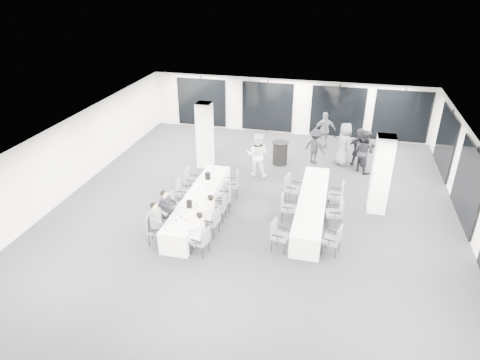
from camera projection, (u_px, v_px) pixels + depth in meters
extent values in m
cube|color=black|center=(254.00, 210.00, 15.20)|extent=(14.00, 16.00, 0.02)
cube|color=silver|center=(255.00, 136.00, 13.93)|extent=(14.00, 16.00, 0.02)
cube|color=silver|center=(72.00, 155.00, 16.03)|extent=(0.02, 16.00, 2.80)
cube|color=silver|center=(478.00, 198.00, 13.10)|extent=(0.02, 16.00, 2.80)
cube|color=silver|center=(287.00, 107.00, 21.52)|extent=(14.00, 0.02, 2.80)
cube|color=black|center=(287.00, 108.00, 21.48)|extent=(13.60, 0.06, 2.50)
cube|color=black|center=(468.00, 185.00, 14.00)|extent=(0.06, 14.00, 2.50)
cube|color=white|center=(205.00, 135.00, 17.93)|extent=(0.60, 0.60, 2.80)
cube|color=white|center=(381.00, 175.00, 14.55)|extent=(0.60, 0.60, 2.80)
cube|color=white|center=(199.00, 205.00, 14.75)|extent=(0.90, 5.00, 0.75)
cube|color=white|center=(311.00, 208.00, 14.59)|extent=(0.90, 5.00, 0.75)
cylinder|color=black|center=(280.00, 153.00, 18.51)|extent=(0.64, 0.64, 1.00)
cylinder|color=black|center=(281.00, 142.00, 18.29)|extent=(0.73, 0.73, 0.02)
cube|color=#56585F|center=(156.00, 230.00, 13.20)|extent=(0.55, 0.57, 0.08)
cube|color=#56585F|center=(148.00, 222.00, 13.09)|extent=(0.15, 0.47, 0.47)
cylinder|color=black|center=(152.00, 233.00, 13.50)|extent=(0.04, 0.04, 0.42)
cylinder|color=black|center=(149.00, 240.00, 13.14)|extent=(0.04, 0.04, 0.42)
cylinder|color=black|center=(165.00, 233.00, 13.49)|extent=(0.04, 0.04, 0.42)
cylinder|color=black|center=(162.00, 241.00, 13.12)|extent=(0.04, 0.04, 0.42)
cube|color=black|center=(157.00, 221.00, 13.35)|extent=(0.35, 0.11, 0.04)
cube|color=black|center=(154.00, 230.00, 12.90)|extent=(0.35, 0.11, 0.04)
cube|color=#56585F|center=(166.00, 217.00, 13.88)|extent=(0.49, 0.51, 0.08)
cube|color=#56585F|center=(159.00, 209.00, 13.81)|extent=(0.08, 0.47, 0.46)
cylinder|color=black|center=(164.00, 220.00, 14.22)|extent=(0.04, 0.04, 0.41)
cylinder|color=black|center=(158.00, 226.00, 13.87)|extent=(0.04, 0.04, 0.41)
cylinder|color=black|center=(175.00, 221.00, 14.11)|extent=(0.04, 0.04, 0.41)
cylinder|color=black|center=(170.00, 228.00, 13.77)|extent=(0.04, 0.04, 0.41)
cube|color=black|center=(169.00, 209.00, 14.02)|extent=(0.34, 0.06, 0.04)
cube|color=black|center=(162.00, 217.00, 13.59)|extent=(0.34, 0.06, 0.04)
cube|color=#56585F|center=(176.00, 205.00, 14.68)|extent=(0.48, 0.49, 0.07)
cube|color=#56585F|center=(170.00, 198.00, 14.64)|extent=(0.12, 0.42, 0.42)
cylinder|color=black|center=(175.00, 207.00, 14.99)|extent=(0.03, 0.03, 0.37)
cylinder|color=black|center=(169.00, 212.00, 14.69)|extent=(0.03, 0.03, 0.37)
cylinder|color=black|center=(184.00, 209.00, 14.87)|extent=(0.03, 0.03, 0.37)
cylinder|color=black|center=(178.00, 214.00, 14.57)|extent=(0.03, 0.03, 0.37)
cube|color=black|center=(179.00, 198.00, 14.80)|extent=(0.31, 0.08, 0.04)
cube|color=black|center=(172.00, 204.00, 14.42)|extent=(0.31, 0.08, 0.04)
cube|color=#56585F|center=(184.00, 193.00, 15.38)|extent=(0.48, 0.50, 0.08)
cube|color=#56585F|center=(178.00, 185.00, 15.30)|extent=(0.07, 0.47, 0.47)
cylinder|color=black|center=(181.00, 195.00, 15.71)|extent=(0.04, 0.04, 0.42)
cylinder|color=black|center=(178.00, 201.00, 15.36)|extent=(0.04, 0.04, 0.42)
cylinder|color=black|center=(192.00, 197.00, 15.64)|extent=(0.04, 0.04, 0.42)
cylinder|color=black|center=(188.00, 202.00, 15.28)|extent=(0.04, 0.04, 0.42)
cube|color=black|center=(186.00, 185.00, 15.53)|extent=(0.35, 0.05, 0.04)
cube|color=black|center=(182.00, 192.00, 15.09)|extent=(0.35, 0.05, 0.04)
cube|color=#56585F|center=(193.00, 182.00, 16.17)|extent=(0.47, 0.49, 0.08)
cube|color=#56585F|center=(187.00, 174.00, 16.10)|extent=(0.07, 0.47, 0.47)
cylinder|color=black|center=(190.00, 184.00, 16.51)|extent=(0.04, 0.04, 0.42)
cylinder|color=black|center=(186.00, 189.00, 16.16)|extent=(0.04, 0.04, 0.42)
cylinder|color=black|center=(200.00, 186.00, 16.42)|extent=(0.04, 0.04, 0.42)
cylinder|color=black|center=(196.00, 190.00, 16.07)|extent=(0.04, 0.04, 0.42)
cube|color=black|center=(195.00, 175.00, 16.32)|extent=(0.35, 0.05, 0.04)
cube|color=black|center=(190.00, 180.00, 15.88)|extent=(0.35, 0.05, 0.04)
cube|color=#56585F|center=(200.00, 241.00, 12.70)|extent=(0.54, 0.55, 0.08)
cube|color=#56585F|center=(206.00, 236.00, 12.50)|extent=(0.16, 0.44, 0.44)
cylinder|color=black|center=(203.00, 253.00, 12.58)|extent=(0.03, 0.03, 0.39)
cylinder|color=black|center=(209.00, 246.00, 12.88)|extent=(0.03, 0.03, 0.39)
cylinder|color=black|center=(192.00, 250.00, 12.73)|extent=(0.03, 0.03, 0.39)
cylinder|color=black|center=(198.00, 243.00, 13.04)|extent=(0.03, 0.03, 0.39)
cube|color=black|center=(196.00, 241.00, 12.44)|extent=(0.33, 0.11, 0.04)
cube|color=black|center=(204.00, 233.00, 12.82)|extent=(0.33, 0.11, 0.04)
cube|color=#56585F|center=(211.00, 222.00, 13.62)|extent=(0.53, 0.55, 0.08)
cube|color=#56585F|center=(217.00, 216.00, 13.43)|extent=(0.13, 0.47, 0.46)
cylinder|color=black|center=(214.00, 233.00, 13.50)|extent=(0.04, 0.04, 0.41)
cylinder|color=black|center=(219.00, 227.00, 13.84)|extent=(0.04, 0.04, 0.41)
cylinder|color=black|center=(202.00, 230.00, 13.64)|extent=(0.04, 0.04, 0.41)
cylinder|color=black|center=(208.00, 224.00, 13.97)|extent=(0.04, 0.04, 0.41)
cube|color=black|center=(207.00, 221.00, 13.34)|extent=(0.34, 0.09, 0.04)
cube|color=black|center=(214.00, 214.00, 13.76)|extent=(0.34, 0.09, 0.04)
cube|color=#56585F|center=(218.00, 208.00, 14.40)|extent=(0.47, 0.49, 0.08)
cube|color=#56585F|center=(225.00, 202.00, 14.24)|extent=(0.07, 0.46, 0.46)
cylinder|color=black|center=(223.00, 218.00, 14.30)|extent=(0.04, 0.04, 0.41)
cylinder|color=black|center=(226.00, 212.00, 14.65)|extent=(0.04, 0.04, 0.41)
cylinder|color=black|center=(211.00, 217.00, 14.38)|extent=(0.04, 0.04, 0.41)
cylinder|color=black|center=(214.00, 211.00, 14.72)|extent=(0.04, 0.04, 0.41)
cube|color=black|center=(216.00, 208.00, 14.11)|extent=(0.34, 0.05, 0.04)
cube|color=black|center=(220.00, 200.00, 14.55)|extent=(0.34, 0.05, 0.04)
cube|color=#56585F|center=(224.00, 199.00, 14.96)|extent=(0.55, 0.57, 0.08)
cube|color=#56585F|center=(230.00, 192.00, 14.83)|extent=(0.15, 0.47, 0.47)
cylinder|color=black|center=(229.00, 208.00, 14.88)|extent=(0.04, 0.04, 0.42)
cylinder|color=black|center=(230.00, 202.00, 15.25)|extent=(0.04, 0.04, 0.42)
cylinder|color=black|center=(217.00, 208.00, 14.90)|extent=(0.04, 0.04, 0.42)
cylinder|color=black|center=(218.00, 202.00, 15.27)|extent=(0.04, 0.04, 0.42)
cube|color=black|center=(223.00, 198.00, 14.66)|extent=(0.35, 0.11, 0.04)
cube|color=black|center=(224.00, 191.00, 15.11)|extent=(0.35, 0.11, 0.04)
cube|color=#56585F|center=(231.00, 185.00, 15.89)|extent=(0.58, 0.60, 0.08)
cube|color=#56585F|center=(237.00, 178.00, 15.76)|extent=(0.17, 0.48, 0.48)
cylinder|color=black|center=(237.00, 194.00, 15.82)|extent=(0.04, 0.04, 0.43)
cylinder|color=black|center=(237.00, 188.00, 16.19)|extent=(0.04, 0.04, 0.43)
cylinder|color=black|center=(226.00, 194.00, 15.82)|extent=(0.04, 0.04, 0.43)
cylinder|color=black|center=(226.00, 188.00, 16.19)|extent=(0.04, 0.04, 0.43)
cube|color=black|center=(231.00, 184.00, 15.58)|extent=(0.35, 0.12, 0.04)
cube|color=black|center=(231.00, 178.00, 16.04)|extent=(0.35, 0.12, 0.04)
cube|color=#56585F|center=(280.00, 237.00, 12.88)|extent=(0.56, 0.57, 0.08)
cube|color=#56585F|center=(274.00, 227.00, 12.84)|extent=(0.15, 0.47, 0.47)
cylinder|color=black|center=(276.00, 238.00, 13.24)|extent=(0.04, 0.04, 0.42)
cylinder|color=black|center=(271.00, 245.00, 12.90)|extent=(0.04, 0.04, 0.42)
cylinder|color=black|center=(289.00, 242.00, 13.08)|extent=(0.04, 0.04, 0.42)
cylinder|color=black|center=(284.00, 249.00, 12.75)|extent=(0.04, 0.04, 0.42)
cube|color=black|center=(284.00, 228.00, 13.01)|extent=(0.35, 0.11, 0.04)
cube|color=black|center=(278.00, 236.00, 12.60)|extent=(0.35, 0.11, 0.04)
cube|color=#56585F|center=(288.00, 208.00, 14.40)|extent=(0.47, 0.49, 0.08)
cube|color=#56585F|center=(282.00, 201.00, 14.32)|extent=(0.07, 0.46, 0.46)
cylinder|color=black|center=(283.00, 211.00, 14.72)|extent=(0.04, 0.04, 0.41)
cylinder|color=black|center=(281.00, 217.00, 14.37)|extent=(0.04, 0.04, 0.41)
cylinder|color=black|center=(294.00, 212.00, 14.65)|extent=(0.04, 0.04, 0.41)
cylinder|color=black|center=(293.00, 218.00, 14.30)|extent=(0.04, 0.04, 0.41)
cube|color=black|center=(289.00, 200.00, 14.54)|extent=(0.34, 0.05, 0.04)
cube|color=black|center=(288.00, 208.00, 14.11)|extent=(0.34, 0.05, 0.04)
cube|color=#56585F|center=(293.00, 189.00, 15.55)|extent=(0.61, 0.62, 0.09)
cube|color=#56585F|center=(288.00, 181.00, 15.51)|extent=(0.18, 0.50, 0.50)
cylinder|color=black|center=(290.00, 192.00, 15.93)|extent=(0.04, 0.04, 0.44)
cylinder|color=black|center=(285.00, 197.00, 15.58)|extent=(0.04, 0.04, 0.44)
cylinder|color=black|center=(301.00, 194.00, 15.75)|extent=(0.04, 0.04, 0.44)
cylinder|color=black|center=(296.00, 200.00, 15.41)|extent=(0.04, 0.04, 0.44)
cube|color=black|center=(296.00, 182.00, 15.68)|extent=(0.37, 0.13, 0.04)
cube|color=black|center=(291.00, 188.00, 15.25)|extent=(0.37, 0.13, 0.04)
cube|color=#56585F|center=(331.00, 240.00, 12.70)|extent=(0.58, 0.59, 0.08)
cube|color=#56585F|center=(340.00, 235.00, 12.49)|extent=(0.18, 0.47, 0.47)
cylinder|color=black|center=(335.00, 253.00, 12.57)|extent=(0.04, 0.04, 0.42)
cylinder|color=black|center=(339.00, 246.00, 12.89)|extent=(0.04, 0.04, 0.42)
cylinder|color=black|center=(322.00, 249.00, 12.74)|extent=(0.04, 0.04, 0.42)
cylinder|color=black|center=(326.00, 242.00, 13.06)|extent=(0.04, 0.04, 0.42)
cube|color=black|center=(329.00, 240.00, 12.42)|extent=(0.35, 0.13, 0.04)
cube|color=black|center=(334.00, 231.00, 12.83)|extent=(0.35, 0.13, 0.04)
cube|color=#56585F|center=(334.00, 213.00, 14.04)|extent=(0.56, 0.58, 0.09)
cube|color=#56585F|center=(342.00, 206.00, 13.89)|extent=(0.13, 0.50, 0.49)
cylinder|color=black|center=(340.00, 224.00, 13.95)|extent=(0.04, 0.04, 0.44)
cylinder|color=black|center=(339.00, 217.00, 14.33)|extent=(0.04, 0.04, 0.44)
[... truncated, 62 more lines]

